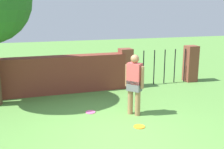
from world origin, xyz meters
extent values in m
plane|color=#568C3D|center=(0.00, 0.00, 0.00)|extent=(40.00, 40.00, 0.00)
cube|color=brown|center=(-1.50, 3.75, 0.62)|extent=(6.00, 0.50, 1.25)
cylinder|color=#9E704C|center=(0.92, 1.04, 0.42)|extent=(0.14, 0.14, 0.85)
cylinder|color=#9E704C|center=(0.78, 1.21, 0.42)|extent=(0.14, 0.14, 0.85)
cube|color=slate|center=(0.85, 1.13, 0.80)|extent=(0.40, 0.42, 0.28)
cube|color=#CC4C4C|center=(0.85, 1.13, 1.12)|extent=(0.40, 0.42, 0.55)
sphere|color=#9E704C|center=(0.85, 1.13, 1.51)|extent=(0.22, 0.22, 0.22)
cylinder|color=#9E704C|center=(0.99, 0.95, 1.05)|extent=(0.09, 0.09, 0.58)
cylinder|color=#9E704C|center=(0.70, 1.30, 1.05)|extent=(0.09, 0.09, 0.58)
cube|color=brown|center=(1.60, 3.75, 0.70)|extent=(0.44, 0.44, 1.40)
cube|color=brown|center=(4.32, 3.75, 0.70)|extent=(0.44, 0.44, 1.40)
cylinder|color=black|center=(1.87, 3.75, 0.65)|extent=(0.04, 0.04, 1.30)
cylinder|color=black|center=(2.31, 3.75, 0.65)|extent=(0.04, 0.04, 1.30)
cylinder|color=black|center=(2.74, 3.75, 0.65)|extent=(0.04, 0.04, 1.30)
cylinder|color=black|center=(3.18, 3.75, 0.65)|extent=(0.04, 0.04, 1.30)
cylinder|color=black|center=(3.62, 3.75, 0.65)|extent=(0.04, 0.04, 1.30)
cylinder|color=black|center=(4.05, 3.75, 0.65)|extent=(0.04, 0.04, 1.30)
cylinder|color=pink|center=(-0.22, 1.62, 0.01)|extent=(0.27, 0.27, 0.02)
cylinder|color=orange|center=(0.66, 0.33, 0.01)|extent=(0.27, 0.27, 0.02)
camera|label=1|loc=(-1.82, -5.20, 2.70)|focal=43.59mm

